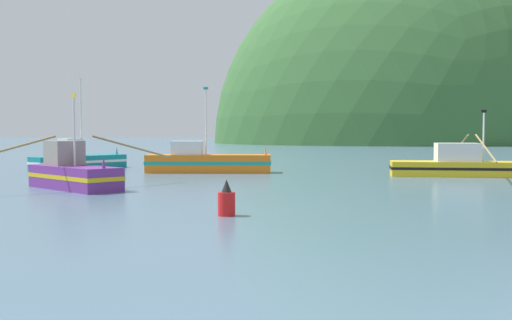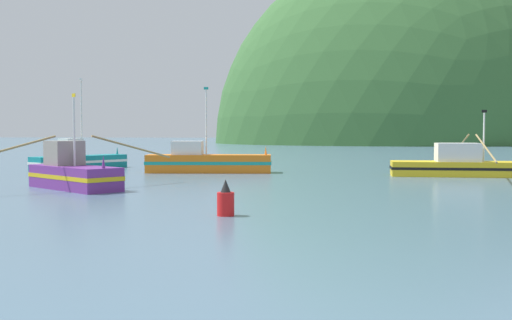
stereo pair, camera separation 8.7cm
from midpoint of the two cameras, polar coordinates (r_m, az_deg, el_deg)
The scene contains 6 objects.
hill_far_right at distance 172.88m, azimuth 12.42°, elevation 1.55°, with size 97.95×78.36×104.01m, color #386633.
fishing_boat_yellow at distance 46.68m, azimuth 19.19°, elevation -0.49°, with size 11.49×14.97×4.80m.
fishing_boat_purple at distance 36.05m, azimuth -16.77°, elevation -1.19°, with size 7.97×10.80×5.38m.
fishing_boat_teal at distance 54.56m, azimuth -16.27°, elevation -0.01°, with size 6.02×8.57×7.80m.
fishing_boat_orange at distance 48.22m, azimuth -4.71°, elevation -0.16°, with size 10.04×3.43×6.72m.
channel_buoy at distance 23.59m, azimuth -2.87°, elevation -3.84°, with size 0.67×0.67×1.41m.
Camera 1 is at (1.90, -3.71, 3.25)m, focal length 42.88 mm.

